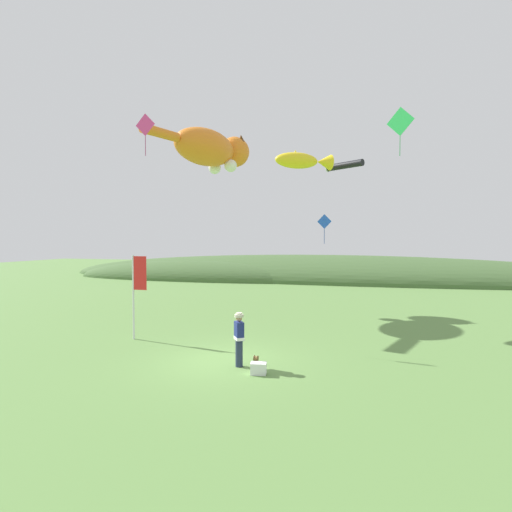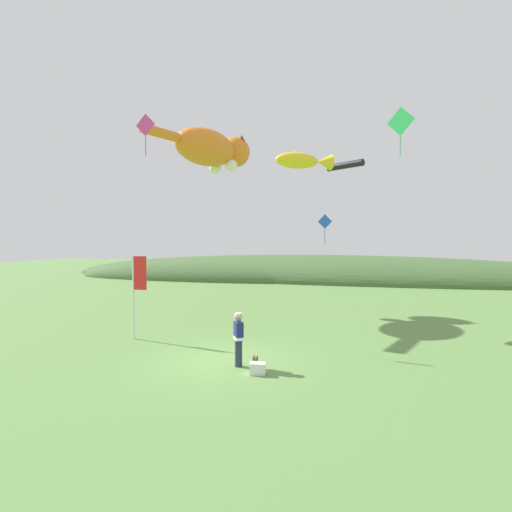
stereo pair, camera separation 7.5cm
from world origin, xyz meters
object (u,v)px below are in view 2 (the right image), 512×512
festival_attendant (238,338)px  kite_diamond_pink (145,125)px  kite_giant_cat (212,149)px  kite_fish_windsock (303,161)px  picnic_cooler (258,368)px  kite_tube_streamer (344,165)px  kite_diamond_green (401,122)px  festival_banner_pole (137,284)px  kite_spool (255,359)px  kite_diamond_blue (325,222)px

festival_attendant → kite_diamond_pink: 11.08m
kite_giant_cat → kite_fish_windsock: kite_giant_cat is taller
picnic_cooler → kite_giant_cat: 15.52m
kite_tube_streamer → kite_diamond_green: bearing=-42.9°
festival_banner_pole → kite_diamond_pink: kite_diamond_pink is taller
festival_banner_pole → festival_attendant: bearing=-23.0°
kite_giant_cat → kite_diamond_pink: (-0.76, -6.17, -0.19)m
festival_attendant → kite_fish_windsock: size_ratio=0.59×
kite_spool → kite_diamond_blue: kite_diamond_blue is taller
kite_diamond_green → kite_diamond_blue: 7.70m
picnic_cooler → festival_banner_pole: festival_banner_pole is taller
kite_spool → kite_diamond_pink: (-6.28, 3.47, 9.29)m
festival_attendant → kite_diamond_pink: size_ratio=0.92×
kite_spool → kite_fish_windsock: size_ratio=0.07×
kite_spool → kite_diamond_pink: kite_diamond_pink is taller
picnic_cooler → kite_spool: bearing=109.7°
kite_giant_cat → kite_fish_windsock: size_ratio=2.64×
kite_diamond_green → festival_attendant: bearing=-126.8°
kite_giant_cat → kite_tube_streamer: kite_giant_cat is taller
kite_diamond_green → kite_diamond_pink: kite_diamond_green is taller
festival_attendant → kite_spool: size_ratio=7.98×
picnic_cooler → kite_fish_windsock: (-0.09, 8.67, 8.02)m
kite_tube_streamer → kite_giant_cat: bearing=175.2°
festival_banner_pole → kite_diamond_blue: bearing=56.4°
kite_fish_windsock → picnic_cooler: bearing=-89.4°
festival_banner_pole → kite_diamond_blue: size_ratio=1.97×
kite_diamond_pink → kite_spool: bearing=-28.9°
kite_giant_cat → kite_diamond_blue: size_ratio=4.45×
kite_giant_cat → kite_fish_windsock: (5.86, -2.14, -1.40)m
picnic_cooler → kite_diamond_green: 12.92m
kite_giant_cat → kite_diamond_green: kite_giant_cat is taller
festival_attendant → picnic_cooler: (0.82, -0.55, -0.77)m
kite_diamond_pink → kite_diamond_blue: size_ratio=1.07×
kite_diamond_pink → kite_giant_cat: bearing=83.0°
festival_attendant → festival_banner_pole: (-5.22, 2.22, 1.35)m
kite_diamond_green → kite_giant_cat: bearing=163.5°
kite_fish_windsock → kite_tube_streamer: (1.97, 1.48, -0.08)m
kite_spool → kite_tube_streamer: bearing=75.7°
kite_tube_streamer → kite_fish_windsock: bearing=-143.0°
festival_banner_pole → kite_fish_windsock: bearing=44.7°
kite_fish_windsock → kite_diamond_green: 4.90m
kite_spool → picnic_cooler: bearing=-70.3°
kite_tube_streamer → kite_diamond_pink: bearing=-147.3°
kite_giant_cat → kite_diamond_blue: bearing=16.4°
kite_spool → kite_diamond_blue: 12.69m
kite_giant_cat → kite_diamond_blue: (6.53, 1.92, -4.36)m
kite_fish_windsock → kite_tube_streamer: bearing=37.0°
picnic_cooler → kite_diamond_pink: size_ratio=0.28×
festival_banner_pole → kite_giant_cat: (0.09, 8.04, 7.30)m
festival_attendant → kite_spool: (0.40, 0.62, -0.84)m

